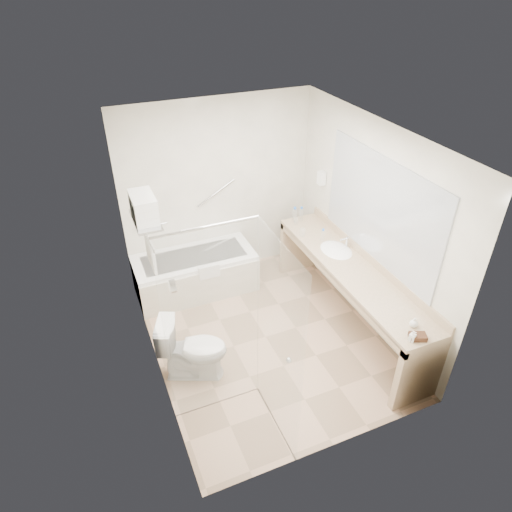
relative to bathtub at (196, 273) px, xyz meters
name	(u,v)px	position (x,y,z in m)	size (l,w,h in m)	color
floor	(266,337)	(0.50, -1.24, -0.28)	(3.20, 3.20, 0.00)	tan
ceiling	(269,137)	(0.50, -1.24, 2.22)	(2.60, 3.20, 0.10)	silver
wall_back	(218,191)	(0.50, 0.36, 0.97)	(2.60, 0.10, 2.50)	silver
wall_front	(348,350)	(0.50, -2.84, 0.97)	(2.60, 0.10, 2.50)	silver
wall_left	(146,279)	(-0.80, -1.24, 0.97)	(0.10, 3.20, 2.50)	silver
wall_right	(369,227)	(1.80, -1.24, 0.97)	(0.10, 3.20, 2.50)	silver
bathtub	(196,273)	(0.00, 0.00, 0.00)	(1.60, 0.73, 0.59)	white
grab_bar_short	(151,226)	(-0.45, 0.32, 0.67)	(0.03, 0.03, 0.40)	silver
grab_bar_long	(216,193)	(0.45, 0.32, 0.97)	(0.03, 0.03, 0.60)	silver
shower_enclosure	(244,335)	(-0.13, -2.16, 0.79)	(0.96, 0.91, 2.11)	silver
towel_shelf	(145,215)	(-0.67, -0.89, 1.48)	(0.24, 0.55, 0.81)	silver
vanity_counter	(350,282)	(1.52, -1.39, 0.36)	(0.55, 2.70, 0.95)	tan
sink	(336,252)	(1.55, -0.99, 0.54)	(0.40, 0.52, 0.14)	white
faucet	(347,242)	(1.70, -0.99, 0.65)	(0.03, 0.03, 0.14)	silver
mirror	(380,210)	(1.79, -1.39, 1.27)	(0.02, 2.00, 1.20)	#AAB0B6
hairdryer_unit	(322,178)	(1.75, -0.19, 1.17)	(0.08, 0.10, 0.18)	white
toilet	(193,349)	(-0.45, -1.46, 0.08)	(0.41, 0.73, 0.72)	white
amenity_basket	(418,337)	(1.45, -2.64, 0.60)	(0.16, 0.11, 0.05)	#432718
soap_bottle_a	(412,339)	(1.38, -2.64, 0.60)	(0.05, 0.12, 0.05)	white
soap_bottle_b	(414,323)	(1.52, -2.49, 0.62)	(0.08, 0.11, 0.08)	white
water_bottle_left	(301,214)	(1.51, -0.14, 0.67)	(0.06, 0.06, 0.20)	silver
water_bottle_mid	(323,236)	(1.50, -0.74, 0.66)	(0.05, 0.05, 0.18)	silver
water_bottle_right	(295,215)	(1.41, -0.14, 0.67)	(0.07, 0.07, 0.22)	silver
drinking_glass_near	(303,232)	(1.33, -0.52, 0.62)	(0.08, 0.08, 0.10)	silver
drinking_glass_far	(296,221)	(1.40, -0.20, 0.62)	(0.07, 0.07, 0.08)	silver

